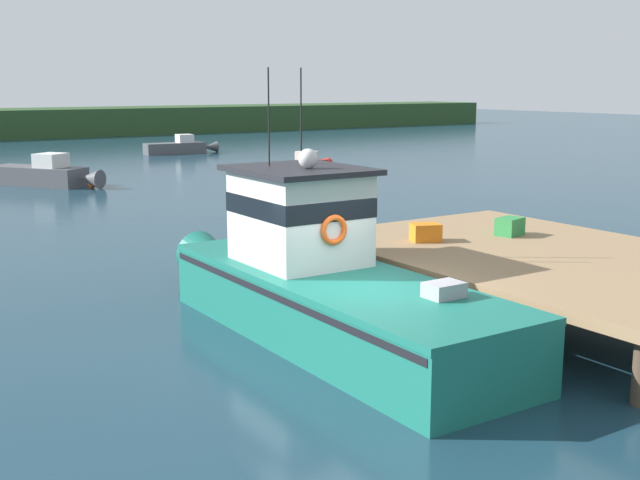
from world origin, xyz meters
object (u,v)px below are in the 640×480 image
Objects in this scene: main_fishing_boat at (318,280)px; mooring_buoy_channel_marker at (50,176)px; mooring_buoy_inshore at (92,185)px; moored_boat_far_left at (45,174)px; crate_single_by_cleat at (426,232)px; moored_boat_off_the_point at (304,166)px; moored_boat_near_channel at (180,147)px; crate_single_far at (510,227)px.

main_fishing_boat reaches higher than mooring_buoy_channel_marker.
moored_boat_far_left is at bearing 123.82° from mooring_buoy_inshore.
mooring_buoy_channel_marker is at bearing 84.84° from main_fishing_boat.
mooring_buoy_channel_marker is at bearing 67.06° from moored_boat_far_left.
crate_single_by_cleat is at bearing 15.52° from main_fishing_boat.
crate_single_by_cleat reaches higher than mooring_buoy_inshore.
moored_boat_off_the_point is 8.69× the size of mooring_buoy_channel_marker.
main_fishing_boat is 23.07m from mooring_buoy_inshore.
mooring_buoy_inshore is at bearing 90.42° from crate_single_by_cleat.
moored_boat_far_left is at bearing -134.21° from moored_boat_near_channel.
mooring_buoy_channel_marker is at bearing 96.55° from crate_single_far.
moored_boat_off_the_point is (12.28, -2.44, -0.11)m from moored_boat_far_left.
crate_single_by_cleat is 1.17× the size of mooring_buoy_channel_marker.
crate_single_far is 24.84m from moored_boat_far_left.
crate_single_far is (2.00, -0.53, 0.01)m from crate_single_by_cleat.
moored_boat_far_left is 2.60m from mooring_buoy_inshore.
mooring_buoy_channel_marker is (-11.45, -10.96, -0.18)m from moored_boat_near_channel.
moored_boat_near_channel is (13.83, 37.37, -0.58)m from main_fishing_boat.
moored_boat_near_channel is (8.47, 36.96, -0.97)m from crate_single_far.
mooring_buoy_inshore is 3.67m from mooring_buoy_channel_marker.
moored_boat_far_left is 1.57m from mooring_buoy_channel_marker.
crate_single_by_cleat is 1.00× the size of crate_single_far.
moored_boat_near_channel is at bearing 45.79° from moored_boat_far_left.
main_fishing_boat is at bearing -94.07° from moored_boat_far_left.
moored_boat_near_channel is at bearing 90.88° from moored_boat_off_the_point.
main_fishing_boat is at bearing -121.97° from moored_boat_off_the_point.
main_fishing_boat is 39.85m from moored_boat_near_channel.
moored_boat_near_channel is (-0.23, 14.83, 0.04)m from moored_boat_off_the_point.
moored_boat_far_left is at bearing 85.93° from main_fishing_boat.
moored_boat_far_left reaches higher than moored_boat_off_the_point.
main_fishing_boat is 25.04m from moored_boat_far_left.
crate_single_by_cleat is 37.91m from moored_boat_near_channel.
mooring_buoy_channel_marker is (0.61, 1.43, -0.25)m from moored_boat_far_left.
crate_single_by_cleat is (3.37, 0.94, 0.38)m from main_fishing_boat.
moored_boat_off_the_point is 10.86m from mooring_buoy_inshore.
mooring_buoy_inshore is at bearing 178.42° from moored_boat_off_the_point.
moored_boat_near_channel is (10.46, 36.43, -0.96)m from crate_single_by_cleat.
crate_single_far is at bearing -84.50° from mooring_buoy_inshore.
mooring_buoy_channel_marker reaches higher than mooring_buoy_inshore.
moored_boat_far_left is 12.52m from moored_boat_off_the_point.
moored_boat_off_the_point reaches higher than mooring_buoy_inshore.
mooring_buoy_channel_marker is (-0.83, 3.57, 0.09)m from mooring_buoy_inshore.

